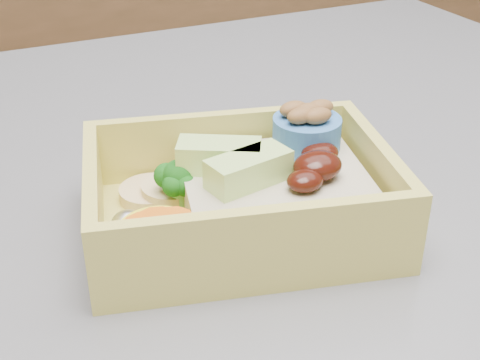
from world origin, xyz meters
name	(u,v)px	position (x,y,z in m)	size (l,w,h in m)	color
bento_box	(248,195)	(0.20, -0.07, 0.94)	(0.20, 0.16, 0.06)	#CFC455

